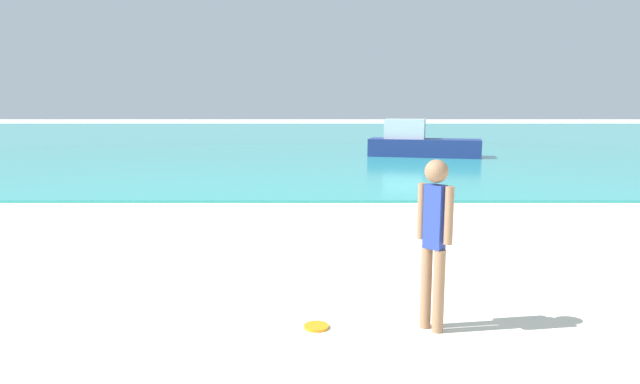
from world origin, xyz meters
name	(u,v)px	position (x,y,z in m)	size (l,w,h in m)	color
water	(314,135)	(0.00, 43.83, 0.03)	(160.00, 60.00, 0.06)	teal
person_standing	(434,235)	(1.53, 6.98, 0.94)	(0.29, 0.30, 1.66)	#936B4C
frisbee	(316,327)	(0.42, 7.01, 0.01)	(0.24, 0.24, 0.03)	orange
boat_near	(419,143)	(4.77, 24.82, 0.61)	(4.93, 2.64, 1.60)	navy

